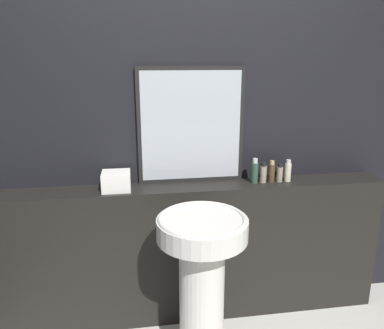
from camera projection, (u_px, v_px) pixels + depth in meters
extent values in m
cube|color=black|center=(183.00, 134.00, 2.43)|extent=(8.00, 0.06, 2.50)
cube|color=black|center=(186.00, 252.00, 2.51)|extent=(2.64, 0.23, 0.94)
cylinder|color=white|center=(202.00, 304.00, 2.08)|extent=(0.25, 0.25, 0.81)
cylinder|color=white|center=(202.00, 229.00, 1.96)|extent=(0.48, 0.48, 0.11)
torus|color=white|center=(202.00, 219.00, 1.94)|extent=(0.47, 0.47, 0.02)
cube|color=black|center=(191.00, 126.00, 2.38)|extent=(0.68, 0.03, 0.74)
cube|color=#B2BCC6|center=(191.00, 126.00, 2.37)|extent=(0.63, 0.02, 0.69)
cube|color=white|center=(116.00, 181.00, 2.30)|extent=(0.17, 0.16, 0.11)
cylinder|color=#2D4C3D|center=(255.00, 173.00, 2.43)|extent=(0.04, 0.04, 0.13)
cylinder|color=silver|center=(255.00, 161.00, 2.40)|extent=(0.03, 0.03, 0.03)
cylinder|color=gray|center=(263.00, 174.00, 2.44)|extent=(0.04, 0.04, 0.11)
cylinder|color=black|center=(264.00, 164.00, 2.42)|extent=(0.03, 0.03, 0.02)
cylinder|color=#4C3823|center=(272.00, 173.00, 2.45)|extent=(0.04, 0.04, 0.12)
cylinder|color=tan|center=(272.00, 163.00, 2.43)|extent=(0.03, 0.03, 0.03)
cylinder|color=gray|center=(279.00, 174.00, 2.46)|extent=(0.04, 0.04, 0.10)
cylinder|color=black|center=(280.00, 166.00, 2.44)|extent=(0.03, 0.03, 0.02)
cylinder|color=beige|center=(288.00, 172.00, 2.46)|extent=(0.04, 0.04, 0.12)
cylinder|color=silver|center=(289.00, 162.00, 2.44)|extent=(0.03, 0.03, 0.03)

